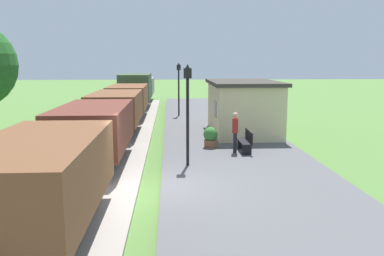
{
  "coord_description": "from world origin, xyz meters",
  "views": [
    {
      "loc": [
        0.5,
        -12.05,
        4.05
      ],
      "look_at": [
        1.35,
        3.27,
        1.53
      ],
      "focal_mm": 38.1,
      "sensor_mm": 36.0,
      "label": 1
    }
  ],
  "objects_px": {
    "bench_down_platform": "(220,114)",
    "lamp_post_far": "(179,79)",
    "potted_planter": "(210,137)",
    "bench_near_hut": "(246,141)",
    "lamp_post_near": "(188,96)",
    "person_waiting": "(235,131)",
    "station_hut": "(243,107)",
    "freight_train": "(124,103)"
  },
  "relations": [
    {
      "from": "freight_train",
      "to": "lamp_post_near",
      "type": "relative_size",
      "value": 10.59
    },
    {
      "from": "person_waiting",
      "to": "potted_planter",
      "type": "relative_size",
      "value": 1.87
    },
    {
      "from": "bench_near_hut",
      "to": "bench_down_platform",
      "type": "bearing_deg",
      "value": 90.0
    },
    {
      "from": "bench_near_hut",
      "to": "bench_down_platform",
      "type": "relative_size",
      "value": 1.0
    },
    {
      "from": "station_hut",
      "to": "bench_down_platform",
      "type": "relative_size",
      "value": 3.87
    },
    {
      "from": "person_waiting",
      "to": "lamp_post_far",
      "type": "bearing_deg",
      "value": -69.25
    },
    {
      "from": "bench_down_platform",
      "to": "lamp_post_near",
      "type": "distance_m",
      "value": 11.56
    },
    {
      "from": "lamp_post_far",
      "to": "station_hut",
      "type": "bearing_deg",
      "value": -65.59
    },
    {
      "from": "bench_near_hut",
      "to": "potted_planter",
      "type": "xyz_separation_m",
      "value": [
        -1.42,
        0.99,
        0.0
      ]
    },
    {
      "from": "station_hut",
      "to": "potted_planter",
      "type": "xyz_separation_m",
      "value": [
        -2.09,
        -3.64,
        -0.93
      ]
    },
    {
      "from": "freight_train",
      "to": "station_hut",
      "type": "relative_size",
      "value": 6.76
    },
    {
      "from": "lamp_post_near",
      "to": "lamp_post_far",
      "type": "bearing_deg",
      "value": 90.0
    },
    {
      "from": "bench_down_platform",
      "to": "lamp_post_far",
      "type": "distance_m",
      "value": 4.39
    },
    {
      "from": "bench_near_hut",
      "to": "lamp_post_far",
      "type": "height_order",
      "value": "lamp_post_far"
    },
    {
      "from": "person_waiting",
      "to": "lamp_post_far",
      "type": "relative_size",
      "value": 0.46
    },
    {
      "from": "bench_down_platform",
      "to": "lamp_post_near",
      "type": "height_order",
      "value": "lamp_post_near"
    },
    {
      "from": "lamp_post_near",
      "to": "station_hut",
      "type": "bearing_deg",
      "value": 64.43
    },
    {
      "from": "potted_planter",
      "to": "lamp_post_far",
      "type": "relative_size",
      "value": 0.25
    },
    {
      "from": "freight_train",
      "to": "person_waiting",
      "type": "distance_m",
      "value": 10.81
    },
    {
      "from": "lamp_post_near",
      "to": "lamp_post_far",
      "type": "height_order",
      "value": "same"
    },
    {
      "from": "freight_train",
      "to": "lamp_post_near",
      "type": "xyz_separation_m",
      "value": [
        3.55,
        -11.23,
        1.35
      ]
    },
    {
      "from": "freight_train",
      "to": "lamp_post_near",
      "type": "distance_m",
      "value": 11.86
    },
    {
      "from": "freight_train",
      "to": "station_hut",
      "type": "height_order",
      "value": "station_hut"
    },
    {
      "from": "station_hut",
      "to": "bench_down_platform",
      "type": "xyz_separation_m",
      "value": [
        -0.67,
        4.28,
        -0.93
      ]
    },
    {
      "from": "freight_train",
      "to": "lamp_post_far",
      "type": "distance_m",
      "value": 4.67
    },
    {
      "from": "person_waiting",
      "to": "lamp_post_far",
      "type": "xyz_separation_m",
      "value": [
        -2.08,
        11.94,
        1.62
      ]
    },
    {
      "from": "bench_near_hut",
      "to": "person_waiting",
      "type": "relative_size",
      "value": 0.88
    },
    {
      "from": "person_waiting",
      "to": "lamp_post_near",
      "type": "relative_size",
      "value": 0.46
    },
    {
      "from": "bench_near_hut",
      "to": "potted_planter",
      "type": "distance_m",
      "value": 1.73
    },
    {
      "from": "bench_near_hut",
      "to": "lamp_post_near",
      "type": "height_order",
      "value": "lamp_post_near"
    },
    {
      "from": "station_hut",
      "to": "lamp_post_near",
      "type": "bearing_deg",
      "value": -115.57
    },
    {
      "from": "bench_near_hut",
      "to": "bench_down_platform",
      "type": "xyz_separation_m",
      "value": [
        0.0,
        8.9,
        0.0
      ]
    },
    {
      "from": "potted_planter",
      "to": "lamp_post_far",
      "type": "height_order",
      "value": "lamp_post_far"
    },
    {
      "from": "person_waiting",
      "to": "freight_train",
      "type": "bearing_deg",
      "value": -47.74
    },
    {
      "from": "potted_planter",
      "to": "lamp_post_far",
      "type": "xyz_separation_m",
      "value": [
        -1.16,
        10.79,
        2.08
      ]
    },
    {
      "from": "potted_planter",
      "to": "lamp_post_near",
      "type": "relative_size",
      "value": 0.25
    },
    {
      "from": "bench_near_hut",
      "to": "bench_down_platform",
      "type": "distance_m",
      "value": 8.9
    },
    {
      "from": "bench_down_platform",
      "to": "lamp_post_far",
      "type": "xyz_separation_m",
      "value": [
        -2.58,
        2.88,
        2.08
      ]
    },
    {
      "from": "freight_train",
      "to": "potted_planter",
      "type": "height_order",
      "value": "freight_train"
    },
    {
      "from": "bench_near_hut",
      "to": "potted_planter",
      "type": "height_order",
      "value": "potted_planter"
    },
    {
      "from": "freight_train",
      "to": "lamp_post_near",
      "type": "height_order",
      "value": "lamp_post_near"
    },
    {
      "from": "station_hut",
      "to": "lamp_post_near",
      "type": "distance_m",
      "value": 7.61
    }
  ]
}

